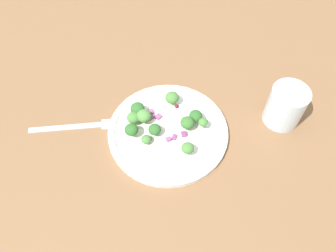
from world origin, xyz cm
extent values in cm
cube|color=brown|center=(0.00, 0.00, -1.00)|extent=(180.00, 180.00, 2.00)
cylinder|color=white|center=(-2.70, 0.73, 0.60)|extent=(24.33, 24.33, 1.20)
torus|color=white|center=(-2.70, 0.73, 1.20)|extent=(23.38, 23.38, 1.00)
cylinder|color=white|center=(-2.70, 0.73, 1.30)|extent=(14.11, 14.11, 0.20)
cylinder|color=#9EC684|center=(-8.68, 4.37, 2.31)|extent=(0.73, 0.73, 0.73)
ellipsoid|color=#477A38|center=(-8.68, 4.37, 3.19)|extent=(1.95, 1.95, 1.47)
cylinder|color=#ADD18E|center=(3.84, -2.40, 2.18)|extent=(1.01, 1.01, 1.01)
ellipsoid|color=#2D6028|center=(3.84, -2.40, 3.40)|extent=(2.70, 2.70, 2.02)
cylinder|color=#ADD18E|center=(-0.24, -6.09, 2.02)|extent=(1.08, 1.08, 1.08)
ellipsoid|color=#2D6028|center=(-0.24, -6.09, 3.32)|extent=(2.89, 2.89, 2.17)
cylinder|color=#8EB77A|center=(-5.96, 2.71, 2.16)|extent=(1.04, 1.04, 1.04)
ellipsoid|color=#386B2D|center=(-5.96, 2.71, 3.41)|extent=(2.77, 2.77, 2.08)
cylinder|color=#9EC684|center=(-8.56, 2.20, 1.82)|extent=(1.01, 1.01, 1.01)
ellipsoid|color=#2D6028|center=(-8.56, 2.20, 3.03)|extent=(2.69, 2.69, 2.02)
cylinder|color=#9EC684|center=(-2.55, 7.22, 2.01)|extent=(0.91, 0.91, 0.91)
ellipsoid|color=#477A38|center=(-2.55, 7.22, 3.10)|extent=(2.44, 2.44, 1.83)
cylinder|color=#8EB77A|center=(1.84, -4.79, 1.89)|extent=(1.00, 1.00, 1.00)
ellipsoid|color=#477A38|center=(1.84, -4.79, 3.09)|extent=(2.67, 2.67, 2.00)
cylinder|color=#8EB77A|center=(-0.05, -3.80, 1.95)|extent=(1.12, 1.12, 1.12)
ellipsoid|color=#4C843D|center=(-0.05, -3.80, 3.29)|extent=(2.98, 2.98, 2.24)
cylinder|color=#ADD18E|center=(-7.51, -4.38, 1.77)|extent=(1.09, 1.09, 1.09)
ellipsoid|color=#477A38|center=(-7.51, -4.38, 3.08)|extent=(2.91, 2.91, 2.18)
cylinder|color=#8EB77A|center=(0.13, -0.23, 1.86)|extent=(0.94, 0.94, 0.94)
ellipsoid|color=#2D6028|center=(0.13, -0.23, 2.99)|extent=(2.50, 2.50, 1.88)
cylinder|color=#ADD18E|center=(2.50, 0.65, 1.58)|extent=(0.74, 0.74, 0.74)
ellipsoid|color=#477A38|center=(2.50, 0.65, 2.47)|extent=(1.96, 1.96, 1.47)
sphere|color=maroon|center=(-7.53, -2.75, 1.76)|extent=(0.83, 0.83, 0.83)
sphere|color=maroon|center=(-3.28, 5.84, 1.71)|extent=(0.95, 0.95, 0.95)
sphere|color=maroon|center=(1.69, 0.49, 1.66)|extent=(0.89, 0.89, 0.89)
cube|color=#843D75|center=(-4.48, 3.65, 1.81)|extent=(1.46, 1.50, 0.38)
cube|color=#934C84|center=(-2.36, -4.89, 1.74)|extent=(1.49, 1.45, 0.40)
cube|color=#843D75|center=(-1.64, -3.86, 1.52)|extent=(1.16, 1.37, 0.54)
cube|color=#934C84|center=(-1.28, 2.80, 1.76)|extent=(1.07, 1.01, 0.57)
cube|color=#843D75|center=(-2.59, 3.03, 1.55)|extent=(1.48, 1.38, 0.59)
cube|color=#934C84|center=(-2.89, -2.91, 1.74)|extent=(1.37, 1.25, 0.36)
cube|color=silver|center=(13.67, -12.95, 0.25)|extent=(13.54, 8.64, 0.50)
cube|color=silver|center=(5.65, -8.24, 0.25)|extent=(4.32, 3.89, 0.50)
cylinder|color=silver|center=(-24.02, 11.65, 4.28)|extent=(7.47, 7.47, 8.56)
camera|label=1|loc=(19.25, 30.67, 56.86)|focal=35.40mm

